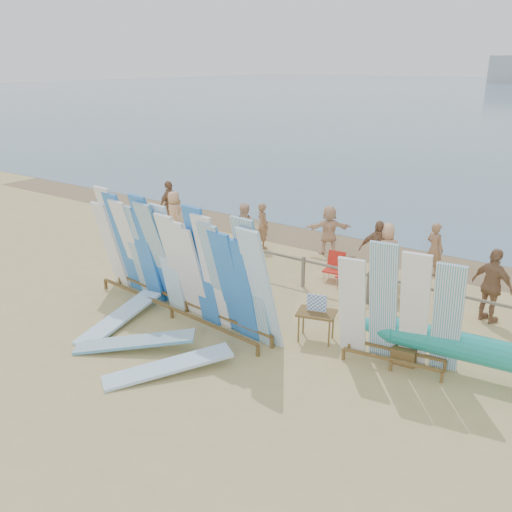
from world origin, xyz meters
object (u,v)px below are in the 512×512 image
Objects in this scene: beach_chair_left at (334,272)px; beachgoer_extra_1 at (170,205)px; beachgoer_5 at (329,230)px; beach_chair_right at (347,279)px; beachgoer_7 at (435,249)px; flat_board_e at (135,349)px; flat_board_b at (169,372)px; beachgoer_4 at (377,250)px; main_surfboard_rack at (177,264)px; stroller at (384,282)px; outrigger_canoe at (499,357)px; beachgoer_10 at (492,286)px; beachgoer_6 at (386,252)px; vendor_table at (316,325)px; side_surfboard_rack at (399,311)px; beachgoer_1 at (263,226)px; beachgoer_2 at (246,230)px; flat_board_a at (120,323)px; beachgoer_0 at (174,214)px.

beach_chair_left is 7.73m from beachgoer_extra_1.
beachgoer_5 is 0.89× the size of beachgoer_extra_1.
beach_chair_right is 0.48× the size of beachgoer_7.
flat_board_e is 6.50m from beach_chair_left.
flat_board_b is 7.50m from beachgoer_4.
main_surfboard_rack is 5.57× the size of stroller.
flat_board_e is (-6.96, -3.17, -0.60)m from outrigger_canoe.
beachgoer_10 is at bearing 8.45° from beach_chair_right.
beachgoer_6 reaches higher than stroller.
vendor_table is 1.38× the size of beach_chair_left.
side_surfboard_rack is 3.62× the size of beach_chair_right.
flat_board_b is 7.66m from beachgoer_6.
beachgoer_1 is (-3.94, 1.50, 0.56)m from beach_chair_right.
flat_board_b is at bearing 46.85° from beachgoer_6.
beachgoer_7 is 0.89× the size of beachgoer_4.
stroller is at bearing -44.85° from beachgoer_2.
beach_chair_left is (-1.36, 3.56, -0.14)m from vendor_table.
outrigger_canoe reaches higher than flat_board_b.
vendor_table is 4.14m from flat_board_e.
outrigger_canoe is 7.67m from flat_board_e.
beachgoer_7 is at bearing 20.63° from beachgoer_4.
stroller is at bearing 39.58° from flat_board_a.
beachgoer_7 reaches higher than vendor_table.
beachgoer_10 is at bearing 31.36° from vendor_table.
stroller is (1.17, -0.14, 0.22)m from beach_chair_right.
beachgoer_5 reaches higher than flat_board_b.
vendor_table is 0.65× the size of beachgoer_2.
beachgoer_4 is (4.40, 0.46, 0.02)m from beachgoer_2.
beachgoer_5 reaches higher than beachgoer_7.
main_surfboard_rack is at bearing 161.18° from flat_board_b.
flat_board_e is 8.65m from beachgoer_10.
flat_board_b is at bearing -126.40° from stroller.
vendor_table is 4.36m from beachgoer_4.
beachgoer_1 is at bearing -138.34° from beachgoer_0.
side_surfboard_rack is at bearing -41.93° from beach_chair_right.
beachgoer_5 is 6.07m from beachgoer_10.
beachgoer_10 reaches higher than beachgoer_1.
outrigger_canoe is at bearing 73.05° from beachgoer_extra_1.
beach_chair_left is at bearing -42.58° from beachgoer_2.
main_surfboard_rack is 7.94× the size of beach_chair_right.
beachgoer_7 is 1.88m from beachgoer_4.
beachgoer_4 reaches higher than beach_chair_right.
beachgoer_2 is at bearing 111.64° from main_surfboard_rack.
flat_board_a is 7.55m from beachgoer_4.
beachgoer_1 is at bearing 10.97° from beachgoer_10.
main_surfboard_rack reaches higher than beachgoer_2.
beachgoer_6 is 3.38m from beachgoer_10.
flat_board_b is 6.56m from beach_chair_left.
beachgoer_6 is at bearing 110.73° from flat_board_b.
beachgoer_5 is (1.80, 7.56, 0.83)m from flat_board_a.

